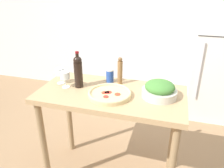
# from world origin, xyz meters

# --- Properties ---
(wall_back) EXTENTS (6.40, 0.09, 2.60)m
(wall_back) POSITION_xyz_m (-0.00, 1.93, 1.30)
(wall_back) COLOR silver
(wall_back) RESTS_ON ground_plane
(refrigerator) EXTENTS (0.65, 0.68, 1.66)m
(refrigerator) POSITION_xyz_m (1.04, 1.56, 0.83)
(refrigerator) COLOR white
(refrigerator) RESTS_ON ground_plane
(prep_counter) EXTENTS (1.22, 0.62, 0.94)m
(prep_counter) POSITION_xyz_m (0.00, 0.00, 0.80)
(prep_counter) COLOR tan
(prep_counter) RESTS_ON ground_plane
(wine_bottle) EXTENTS (0.07, 0.07, 0.32)m
(wine_bottle) POSITION_xyz_m (-0.30, 0.02, 1.08)
(wine_bottle) COLOR black
(wine_bottle) RESTS_ON prep_counter
(wine_glass_near) EXTENTS (0.08, 0.08, 0.14)m
(wine_glass_near) POSITION_xyz_m (-0.40, -0.02, 1.04)
(wine_glass_near) COLOR silver
(wine_glass_near) RESTS_ON prep_counter
(wine_glass_far) EXTENTS (0.08, 0.08, 0.14)m
(wine_glass_far) POSITION_xyz_m (-0.49, 0.05, 1.04)
(wine_glass_far) COLOR silver
(wine_glass_far) RESTS_ON prep_counter
(pepper_mill) EXTENTS (0.04, 0.04, 0.25)m
(pepper_mill) POSITION_xyz_m (0.03, 0.19, 1.06)
(pepper_mill) COLOR olive
(pepper_mill) RESTS_ON prep_counter
(salad_bowl) EXTENTS (0.28, 0.28, 0.14)m
(salad_bowl) POSITION_xyz_m (0.39, 0.03, 1.00)
(salad_bowl) COLOR silver
(salad_bowl) RESTS_ON prep_counter
(homemade_pizza) EXTENTS (0.35, 0.35, 0.04)m
(homemade_pizza) POSITION_xyz_m (0.01, -0.07, 0.95)
(homemade_pizza) COLOR #DBC189
(homemade_pizza) RESTS_ON prep_counter
(salt_canister) EXTENTS (0.07, 0.07, 0.12)m
(salt_canister) POSITION_xyz_m (-0.07, 0.20, 1.00)
(salt_canister) COLOR #284CA3
(salt_canister) RESTS_ON prep_counter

